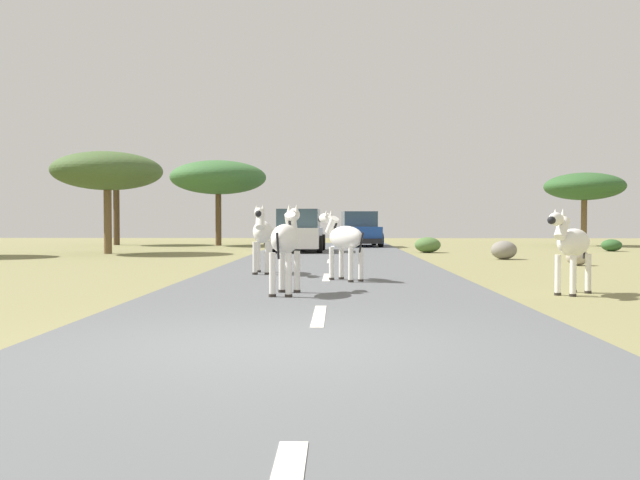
# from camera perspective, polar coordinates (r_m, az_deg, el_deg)

# --- Properties ---
(ground_plane) EXTENTS (90.00, 90.00, 0.00)m
(ground_plane) POSITION_cam_1_polar(r_m,az_deg,el_deg) (6.83, -4.16, -9.24)
(ground_plane) COLOR olive
(road) EXTENTS (6.00, 64.00, 0.05)m
(road) POSITION_cam_1_polar(r_m,az_deg,el_deg) (6.80, -0.55, -9.07)
(road) COLOR #56595B
(road) RESTS_ON ground_plane
(lane_markings) EXTENTS (0.16, 56.00, 0.01)m
(lane_markings) POSITION_cam_1_polar(r_m,az_deg,el_deg) (5.82, -0.92, -10.62)
(lane_markings) COLOR silver
(lane_markings) RESTS_ON road
(zebra_0) EXTENTS (0.47, 1.72, 1.62)m
(zebra_0) POSITION_cam_1_polar(r_m,az_deg,el_deg) (15.79, -4.97, 0.61)
(zebra_0) COLOR silver
(zebra_0) RESTS_ON road
(zebra_1) EXTENTS (0.57, 1.63, 1.54)m
(zebra_1) POSITION_cam_1_polar(r_m,az_deg,el_deg) (11.31, -2.91, -0.01)
(zebra_1) COLOR silver
(zebra_1) RESTS_ON road
(zebra_2) EXTENTS (1.11, 1.36, 1.48)m
(zebra_2) POSITION_cam_1_polar(r_m,az_deg,el_deg) (13.95, 2.01, 0.15)
(zebra_2) COLOR silver
(zebra_2) RESTS_ON road
(zebra_3) EXTENTS (1.21, 1.32, 1.50)m
(zebra_3) POSITION_cam_1_polar(r_m,az_deg,el_deg) (12.45, 20.71, -0.30)
(zebra_3) COLOR silver
(zebra_3) RESTS_ON ground_plane
(car_0) EXTENTS (2.09, 4.38, 1.74)m
(car_0) POSITION_cam_1_polar(r_m,az_deg,el_deg) (27.53, -1.78, 0.68)
(car_0) COLOR white
(car_0) RESTS_ON road
(car_1) EXTENTS (2.24, 4.45, 1.74)m
(car_1) POSITION_cam_1_polar(r_m,az_deg,el_deg) (33.66, 3.38, 0.84)
(car_1) COLOR #1E479E
(car_1) RESTS_ON road
(tree_0) EXTENTS (4.33, 4.33, 4.05)m
(tree_0) POSITION_cam_1_polar(r_m,az_deg,el_deg) (27.91, -17.73, 5.61)
(tree_0) COLOR brown
(tree_0) RESTS_ON ground_plane
(tree_1) EXTENTS (3.84, 3.84, 4.80)m
(tree_1) POSITION_cam_1_polar(r_m,az_deg,el_deg) (38.25, -17.04, 5.71)
(tree_1) COLOR #4C3823
(tree_1) RESTS_ON ground_plane
(tree_3) EXTENTS (4.09, 4.09, 3.83)m
(tree_3) POSITION_cam_1_polar(r_m,az_deg,el_deg) (37.56, 21.66, 4.25)
(tree_3) COLOR brown
(tree_3) RESTS_ON ground_plane
(tree_4) EXTENTS (5.11, 5.11, 4.53)m
(tree_4) POSITION_cam_1_polar(r_m,az_deg,el_deg) (36.14, -8.69, 5.29)
(tree_4) COLOR brown
(tree_4) RESTS_ON ground_plane
(bush_0) EXTENTS (1.07, 0.96, 0.64)m
(bush_0) POSITION_cam_1_polar(r_m,az_deg,el_deg) (27.82, 9.19, -0.42)
(bush_0) COLOR #4C7038
(bush_0) RESTS_ON ground_plane
(bush_1) EXTENTS (0.87, 0.78, 0.52)m
(bush_1) POSITION_cam_1_polar(r_m,az_deg,el_deg) (31.39, 23.66, -0.41)
(bush_1) COLOR #2D5628
(bush_1) RESTS_ON ground_plane
(rock_1) EXTENTS (0.87, 0.78, 0.63)m
(rock_1) POSITION_cam_1_polar(r_m,az_deg,el_deg) (23.46, 15.45, -0.83)
(rock_1) COLOR gray
(rock_1) RESTS_ON ground_plane
(rock_2) EXTENTS (0.63, 0.58, 0.50)m
(rock_2) POSITION_cam_1_polar(r_m,az_deg,el_deg) (20.85, 21.14, -1.37)
(rock_2) COLOR #A89E8C
(rock_2) RESTS_ON ground_plane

